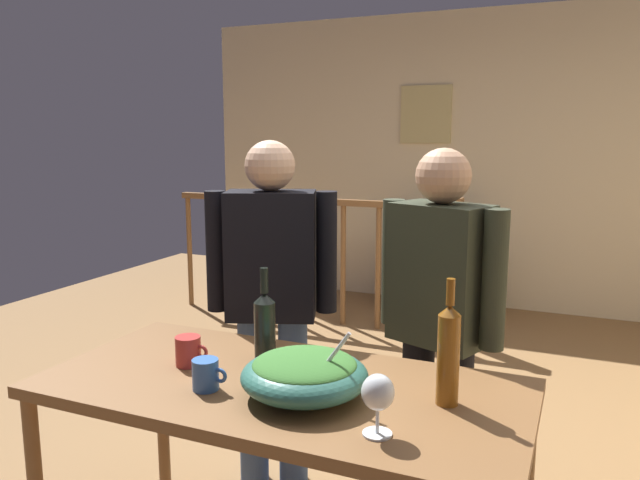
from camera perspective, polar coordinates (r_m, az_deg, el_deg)
ground_plane at (r=3.15m, az=5.39°, el=-20.22°), size 8.17×8.17×0.00m
back_wall at (r=5.81m, az=15.34°, el=6.98°), size 5.50×0.10×2.65m
framed_picture at (r=5.86m, az=9.73°, el=11.33°), size 0.47×0.03×0.52m
stair_railing at (r=5.06m, az=2.73°, el=-0.90°), size 2.52×0.10×1.10m
tv_console at (r=5.68m, az=10.81°, el=-3.67°), size 0.90×0.40×0.54m
flat_screen_tv at (r=5.55m, az=10.90°, el=1.38°), size 0.51×0.12×0.40m
serving_table at (r=2.08m, az=-3.61°, el=-14.83°), size 1.57×0.75×0.78m
salad_bowl at (r=1.93m, az=-1.42°, el=-12.17°), size 0.39×0.39×0.22m
wine_glass at (r=1.69m, az=5.35°, el=-13.97°), size 0.09×0.09×0.17m
wine_bottle_amber at (r=1.88m, az=11.74°, el=-10.15°), size 0.07×0.07×0.38m
wine_bottle_dark at (r=2.21m, az=-5.11°, el=-7.75°), size 0.08×0.08×0.33m
mug_red at (r=2.22m, az=-12.01°, el=-9.97°), size 0.12×0.09×0.10m
mug_blue at (r=2.02m, az=-10.45°, el=-12.09°), size 0.12×0.08×0.10m
person_standing_left at (r=2.72m, az=-4.47°, el=-4.49°), size 0.54×0.34×1.55m
person_standing_right at (r=2.47m, az=10.89°, el=-6.56°), size 0.52×0.33×1.52m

